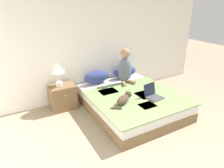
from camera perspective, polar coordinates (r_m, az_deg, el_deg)
name	(u,v)px	position (r m, az deg, el deg)	size (l,w,h in m)	color
wall_back	(98,42)	(4.65, -4.00, 11.83)	(5.85, 0.05, 2.55)	white
bed	(131,102)	(4.22, 5.51, -5.08)	(1.73, 2.03, 0.39)	brown
pillow_near	(97,77)	(4.59, -4.32, 2.02)	(0.62, 0.26, 0.29)	navy
pillow_far	(125,72)	(4.93, 3.67, 3.54)	(0.62, 0.26, 0.29)	navy
person_sitting	(125,67)	(4.55, 3.74, 4.79)	(0.35, 0.35, 0.80)	slate
cat_tabby	(124,99)	(3.71, 3.47, -4.22)	(0.53, 0.33, 0.18)	#473828
laptop_open	(153,95)	(4.00, 11.62, -3.04)	(0.34, 0.34, 0.26)	#424247
nightstand	(63,97)	(4.39, -13.90, -3.52)	(0.53, 0.45, 0.52)	brown
table_lamp	(58,70)	(4.16, -15.29, 4.01)	(0.28, 0.28, 0.49)	beige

